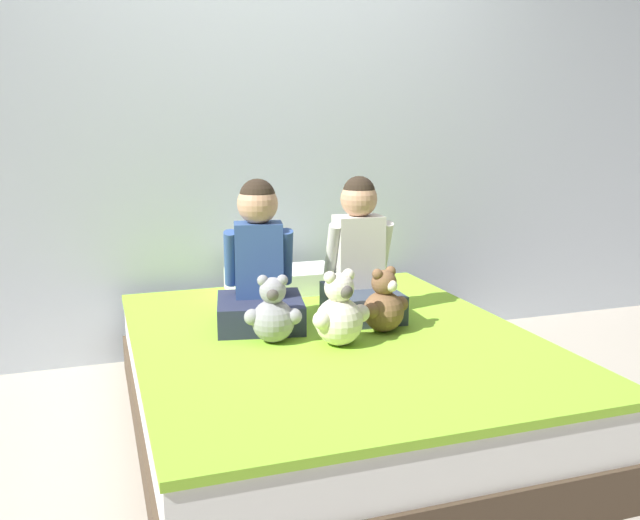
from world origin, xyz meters
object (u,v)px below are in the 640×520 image
Objects in this scene: child_on_left at (259,268)px; teddy_bear_between_children at (339,314)px; teddy_bear_held_by_left_child at (273,314)px; pillow_at_headboard at (283,280)px; child_on_right at (360,261)px; teddy_bear_held_by_right_child at (384,305)px; bed at (333,380)px.

child_on_left is 0.45m from teddy_bear_between_children.
teddy_bear_held_by_left_child reaches higher than pillow_at_headboard.
child_on_left is at bearing -176.91° from child_on_right.
teddy_bear_between_children is at bearing -176.21° from teddy_bear_held_by_right_child.
child_on_right reaches higher than teddy_bear_between_children.
teddy_bear_held_by_left_child reaches higher than bed.
teddy_bear_held_by_right_child is 0.25m from teddy_bear_between_children.
teddy_bear_held_by_right_child is at bearing -74.61° from pillow_at_headboard.
teddy_bear_held_by_right_child is at bearing 12.98° from teddy_bear_held_by_left_child.
child_on_left is at bearing -115.39° from pillow_at_headboard.
pillow_at_headboard is at bearing 76.40° from teddy_bear_between_children.
child_on_left reaches higher than teddy_bear_between_children.
pillow_at_headboard reaches higher than bed.
bed is 3.49× the size of pillow_at_headboard.
child_on_left reaches higher than teddy_bear_held_by_left_child.
teddy_bear_between_children is at bearing -47.09° from child_on_left.
child_on_left is at bearing 134.97° from bed.
teddy_bear_held_by_left_child is at bearing 140.87° from teddy_bear_between_children.
bed is 6.37× the size of teddy_bear_between_children.
teddy_bear_between_children is (0.23, -0.12, 0.01)m from teddy_bear_held_by_left_child.
bed is 0.55m from child_on_right.
teddy_bear_held_by_left_child is (-0.25, -0.00, 0.31)m from bed.
pillow_at_headboard is at bearing 75.52° from child_on_left.
pillow_at_headboard is (-0.22, 0.78, -0.06)m from teddy_bear_held_by_right_child.
bed is at bearing -90.00° from pillow_at_headboard.
teddy_bear_held_by_right_child is at bearing -87.61° from child_on_right.
child_on_right is at bearing 45.19° from teddy_bear_between_children.
teddy_bear_held_by_left_child and teddy_bear_held_by_right_child have the same top height.
teddy_bear_held_by_right_child is at bearing 10.81° from teddy_bear_between_children.
child_on_right is at bearing 43.38° from teddy_bear_held_by_left_child.
teddy_bear_held_by_left_child is at bearing -149.19° from child_on_right.
teddy_bear_held_by_right_child is at bearing -18.94° from child_on_left.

